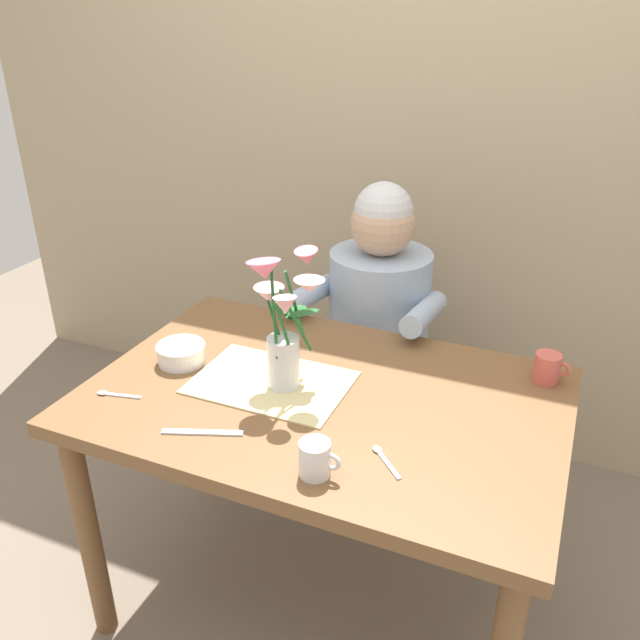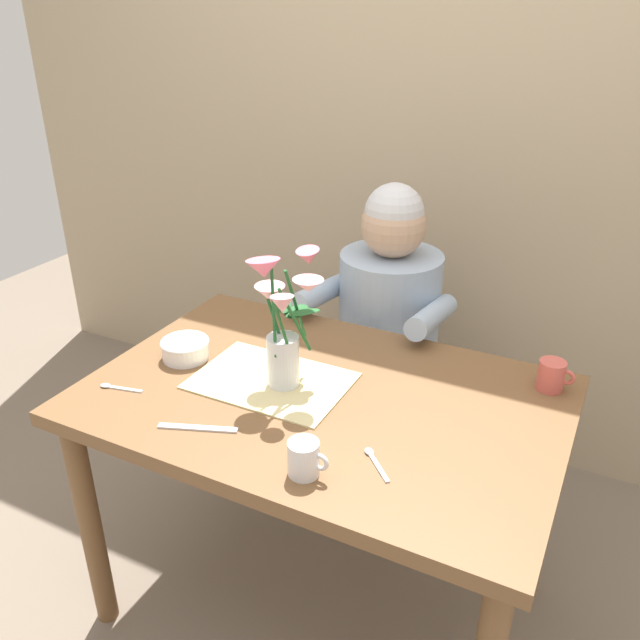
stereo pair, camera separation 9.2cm
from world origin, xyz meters
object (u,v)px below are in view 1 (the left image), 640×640
object	(u,v)px
seated_person	(377,345)
flower_vase	(284,321)
tea_cup	(315,459)
coffee_cup	(548,368)
ceramic_bowl	(181,352)
dinner_knife	(202,432)

from	to	relation	value
seated_person	flower_vase	size ratio (longest dim) A/B	3.18
tea_cup	coffee_cup	bearing A→B (deg)	55.11
ceramic_bowl	coffee_cup	size ratio (longest dim) A/B	1.46
ceramic_bowl	tea_cup	bearing A→B (deg)	-28.46
flower_vase	seated_person	bearing A→B (deg)	85.54
dinner_knife	flower_vase	bearing A→B (deg)	51.58
flower_vase	tea_cup	world-z (taller)	flower_vase
flower_vase	coffee_cup	bearing A→B (deg)	24.99
seated_person	tea_cup	xyz separation A→B (m)	(0.17, -0.91, 0.22)
coffee_cup	dinner_knife	bearing A→B (deg)	-141.83
flower_vase	dinner_knife	size ratio (longest dim) A/B	1.88
seated_person	ceramic_bowl	xyz separation A→B (m)	(-0.36, -0.62, 0.21)
ceramic_bowl	tea_cup	size ratio (longest dim) A/B	1.46
dinner_knife	coffee_cup	size ratio (longest dim) A/B	2.04
dinner_knife	tea_cup	size ratio (longest dim) A/B	2.04
dinner_knife	ceramic_bowl	bearing A→B (deg)	111.01
seated_person	tea_cup	bearing A→B (deg)	-78.42
flower_vase	dinner_knife	world-z (taller)	flower_vase
seated_person	coffee_cup	size ratio (longest dim) A/B	12.20
dinner_knife	tea_cup	bearing A→B (deg)	-26.22
ceramic_bowl	dinner_knife	distance (m)	0.35
seated_person	ceramic_bowl	bearing A→B (deg)	-119.03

